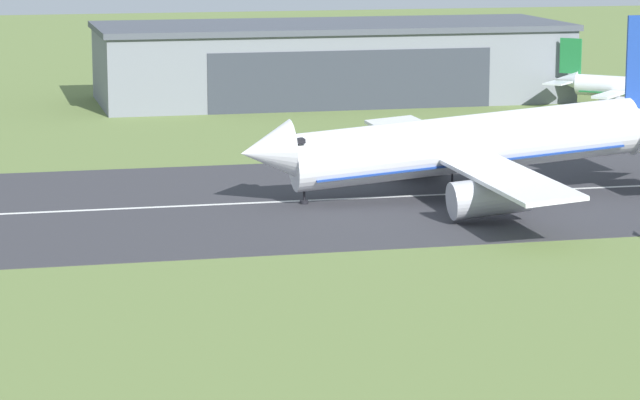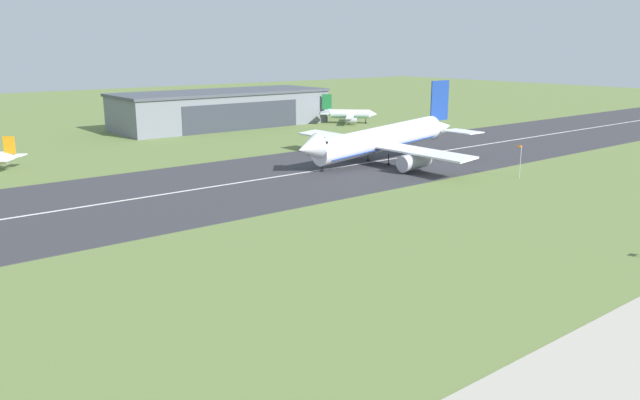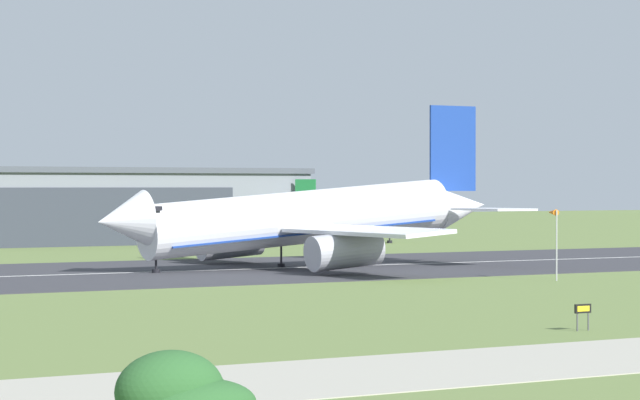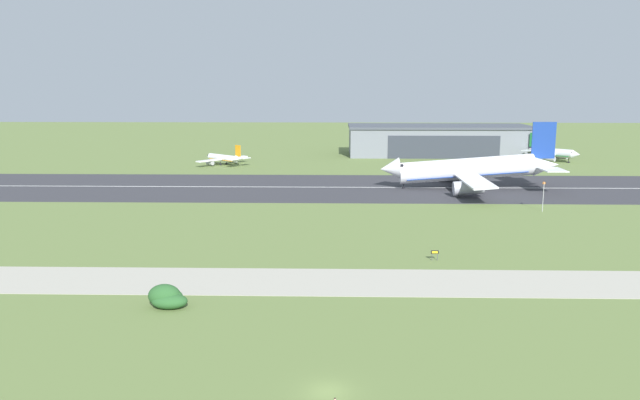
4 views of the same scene
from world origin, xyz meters
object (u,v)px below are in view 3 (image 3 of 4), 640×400
Objects in this scene: shrub_clump at (182,397)px; windsock_pole at (553,217)px; airplane_parked_west at (353,223)px; airplane_landing at (302,220)px; runway_sign at (583,311)px.

shrub_clump is 0.77× the size of windsock_pole.
airplane_parked_west is at bearing 56.63° from shrub_clump.
airplane_landing is 31.87m from windsock_pole.
windsock_pole is (69.61, 64.43, 4.83)m from shrub_clump.
shrub_clump is 44.74m from runway_sign.
windsock_pole reaches higher than runway_sign.
airplane_parked_west is 2.91× the size of windsock_pole.
shrub_clump reaches higher than runway_sign.
runway_sign is at bearing -115.85° from airplane_parked_west.
airplane_landing is 10.22× the size of shrub_clump.
airplane_parked_west is 98.66m from windsock_pole.
airplane_landing is 32.06× the size of runway_sign.
shrub_clump is 94.98m from windsock_pole.
airplane_landing is at bearing 74.37° from runway_sign.
airplane_landing reaches higher than windsock_pole.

